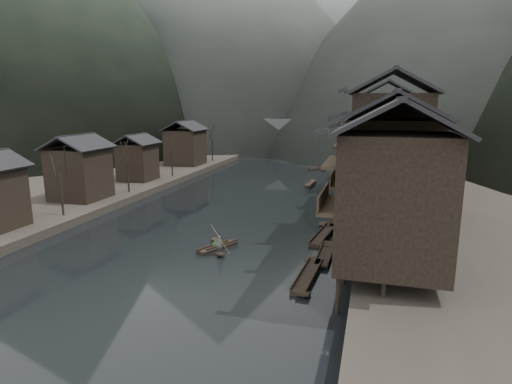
% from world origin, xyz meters
% --- Properties ---
extents(water, '(300.00, 300.00, 0.00)m').
position_xyz_m(water, '(0.00, 0.00, 0.00)').
color(water, black).
rests_on(water, ground).
extents(right_bank, '(40.00, 200.00, 1.80)m').
position_xyz_m(right_bank, '(35.00, 40.00, 0.90)').
color(right_bank, '#2D2823').
rests_on(right_bank, ground).
extents(left_bank, '(40.00, 200.00, 1.20)m').
position_xyz_m(left_bank, '(-35.00, 40.00, 0.60)').
color(left_bank, '#2D2823').
rests_on(left_bank, ground).
extents(stilt_houses, '(9.00, 67.60, 16.52)m').
position_xyz_m(stilt_houses, '(17.28, 19.01, 9.06)').
color(stilt_houses, black).
rests_on(stilt_houses, ground).
extents(left_houses, '(8.10, 53.20, 8.73)m').
position_xyz_m(left_houses, '(-20.50, 20.12, 5.66)').
color(left_houses, black).
rests_on(left_houses, left_bank).
extents(bare_trees, '(3.44, 62.92, 6.88)m').
position_xyz_m(bare_trees, '(-17.00, 16.23, 6.09)').
color(bare_trees, black).
rests_on(bare_trees, left_bank).
extents(moored_sampans, '(3.32, 47.38, 0.47)m').
position_xyz_m(moored_sampans, '(12.02, 15.16, 0.20)').
color(moored_sampans, black).
rests_on(moored_sampans, water).
extents(midriver_boats, '(5.75, 29.41, 0.44)m').
position_xyz_m(midriver_boats, '(4.60, 45.70, 0.20)').
color(midriver_boats, black).
rests_on(midriver_boats, water).
extents(stone_bridge, '(40.00, 6.00, 9.00)m').
position_xyz_m(stone_bridge, '(-0.00, 72.00, 5.11)').
color(stone_bridge, '#4C4C4F').
rests_on(stone_bridge, ground).
extents(hills, '(320.00, 380.00, 124.42)m').
position_xyz_m(hills, '(4.70, 168.92, 55.68)').
color(hills, black).
rests_on(hills, ground).
extents(hero_sampan, '(2.80, 4.46, 0.43)m').
position_xyz_m(hero_sampan, '(2.47, -0.99, 0.20)').
color(hero_sampan, black).
rests_on(hero_sampan, water).
extents(cargo_heap, '(1.02, 1.33, 0.61)m').
position_xyz_m(cargo_heap, '(2.37, -0.80, 0.74)').
color(cargo_heap, black).
rests_on(cargo_heap, hero_sampan).
extents(boatman, '(0.64, 0.48, 1.60)m').
position_xyz_m(boatman, '(3.20, -2.42, 1.23)').
color(boatman, '#545356').
rests_on(boatman, hero_sampan).
extents(bamboo_pole, '(1.35, 1.52, 3.34)m').
position_xyz_m(bamboo_pole, '(3.40, -2.42, 3.71)').
color(bamboo_pole, '#8C7A51').
rests_on(bamboo_pole, boatman).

